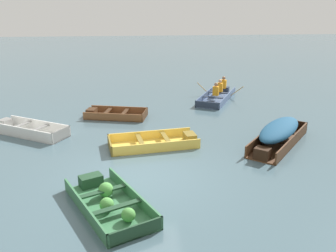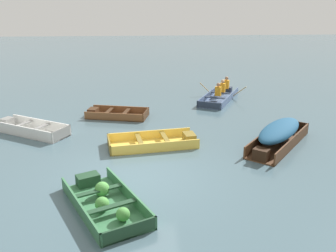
{
  "view_description": "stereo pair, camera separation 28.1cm",
  "coord_description": "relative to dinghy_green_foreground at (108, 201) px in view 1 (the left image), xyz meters",
  "views": [
    {
      "loc": [
        0.02,
        -9.47,
        4.76
      ],
      "look_at": [
        1.14,
        3.22,
        0.35
      ],
      "focal_mm": 40.0,
      "sensor_mm": 36.0,
      "label": 1
    },
    {
      "loc": [
        0.3,
        -9.49,
        4.76
      ],
      "look_at": [
        1.14,
        3.22,
        0.35
      ],
      "focal_mm": 40.0,
      "sensor_mm": 36.0,
      "label": 2
    }
  ],
  "objects": [
    {
      "name": "dinghy_green_foreground",
      "position": [
        0.0,
        0.0,
        0.0
      ],
      "size": [
        2.41,
        3.12,
        0.41
      ],
      "color": "#387047",
      "rests_on": "ground"
    },
    {
      "name": "skiff_wooden_brown_mid_moored",
      "position": [
        -0.23,
        7.1,
        -0.03
      ],
      "size": [
        2.67,
        1.65,
        0.32
      ],
      "color": "brown",
      "rests_on": "ground"
    },
    {
      "name": "ground_plane",
      "position": [
        0.71,
        1.52,
        -0.14
      ],
      "size": [
        80.0,
        80.0,
        0.0
      ],
      "primitive_type": "plane",
      "color": "#47606B"
    },
    {
      "name": "rowboat_slate_blue_with_crew",
      "position": [
        4.75,
        9.68,
        0.05
      ],
      "size": [
        2.61,
        3.58,
        0.89
      ],
      "color": "#475B7F",
      "rests_on": "ground"
    },
    {
      "name": "skiff_yellow_far_moored",
      "position": [
        1.4,
        3.78,
        -0.03
      ],
      "size": [
        3.09,
        1.67,
        0.33
      ],
      "color": "#E5BC47",
      "rests_on": "ground"
    },
    {
      "name": "skiff_dark_varnish_near_moored",
      "position": [
        5.49,
        3.48,
        0.31
      ],
      "size": [
        2.96,
        3.34,
        0.77
      ],
      "color": "#4C2D19",
      "rests_on": "ground"
    },
    {
      "name": "skiff_white_outer_moored",
      "position": [
        -3.24,
        5.33,
        0.01
      ],
      "size": [
        2.95,
        2.28,
        0.4
      ],
      "color": "white",
      "rests_on": "ground"
    }
  ]
}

